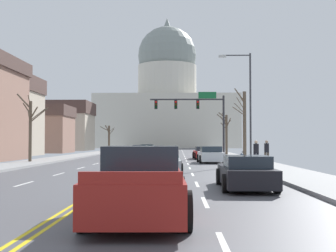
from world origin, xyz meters
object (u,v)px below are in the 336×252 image
Objects in this scene: sedan_near_01 at (211,155)px; sedan_near_03 at (163,163)px; pedestrian_01 at (267,151)px; bicycle_parked at (242,158)px; pedestrian_00 at (256,152)px; signal_gantry at (197,110)px; sedan_near_02 at (163,159)px; sedan_oncoming_01 at (147,149)px; sedan_oncoming_00 at (140,151)px; street_lamp_right at (246,98)px; sedan_near_00 at (204,153)px; pickup_truck_near_05 at (140,185)px; sedan_near_04 at (246,173)px.

sedan_near_01 reaches higher than sedan_near_03.
bicycle_parked is at bearing 150.59° from pedestrian_01.
signal_gantry is at bearing 98.89° from pedestrian_00.
pedestrian_00 reaches higher than sedan_near_02.
sedan_near_03 reaches higher than sedan_oncoming_01.
pedestrian_01 reaches higher than pedestrian_00.
sedan_near_03 is at bearing -82.68° from sedan_oncoming_00.
bicycle_parked is (-0.37, -0.37, -4.52)m from street_lamp_right.
street_lamp_right is (3.10, -13.54, -0.05)m from signal_gantry.
sedan_near_01 is at bearing -89.09° from sedan_near_00.
sedan_near_01 is at bearing 82.04° from pickup_truck_near_05.
sedan_oncoming_00 reaches higher than sedan_near_03.
bicycle_parked is at bearing -77.09° from sedan_near_00.
sedan_oncoming_01 is (0.10, 10.97, -0.01)m from sedan_oncoming_00.
pedestrian_01 is at bearing -70.90° from sedan_oncoming_01.
sedan_near_02 is 1.01× the size of sedan_oncoming_01.
sedan_oncoming_01 is (-3.50, 52.70, -0.14)m from pickup_truck_near_05.
sedan_near_03 is at bearing -88.26° from sedan_near_02.
street_lamp_right is 10.88m from sedan_near_00.
sedan_near_04 is at bearing -89.20° from signal_gantry.
sedan_near_04 reaches higher than sedan_near_00.
sedan_near_00 is at bearing 102.91° from bicycle_parked.
street_lamp_right is 4.64× the size of bicycle_parked.
signal_gantry is 15.95m from pedestrian_01.
sedan_near_04 is at bearing 60.66° from pickup_truck_near_05.
signal_gantry is 4.80× the size of pedestrian_01.
signal_gantry is at bearing 85.41° from pickup_truck_near_05.
sedan_near_04 is 6.84m from pickup_truck_near_05.
sedan_near_04 is at bearing -79.01° from sedan_oncoming_00.
signal_gantry reaches higher than sedan_oncoming_00.
sedan_near_01 reaches higher than sedan_oncoming_00.
pickup_truck_near_05 is (-3.38, -32.45, 0.17)m from sedan_near_00.
sedan_oncoming_00 is at bearing 140.87° from signal_gantry.
pickup_truck_near_05 reaches higher than sedan_near_04.
sedan_near_03 is at bearing -105.63° from sedan_near_01.
signal_gantry is at bearing -39.13° from sedan_oncoming_00.
sedan_near_01 is at bearing 74.37° from sedan_near_03.
sedan_oncoming_00 reaches higher than sedan_near_04.
sedan_near_00 is at bearing 105.46° from street_lamp_right.
sedan_near_00 is 21.39m from sedan_oncoming_01.
pedestrian_01 is at bearing 71.40° from pickup_truck_near_05.
pickup_truck_near_05 is at bearing -85.08° from sedan_oncoming_00.
pedestrian_01 is (3.77, -3.42, 0.44)m from sedan_near_01.
sedan_near_00 is at bearing 89.93° from sedan_near_04.
signal_gantry is 1.86× the size of sedan_near_03.
sedan_near_04 is (-0.03, -26.49, 0.01)m from sedan_near_00.
sedan_oncoming_00 is at bearing 113.01° from sedan_near_01.
sedan_near_04 is 2.83× the size of pedestrian_01.
street_lamp_right is 6.45m from pedestrian_00.
pedestrian_01 is (7.33, 3.11, 0.46)m from sedan_near_02.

